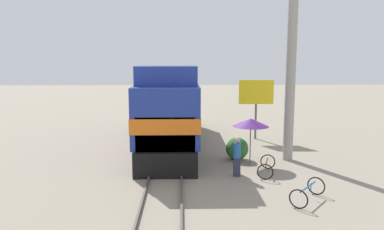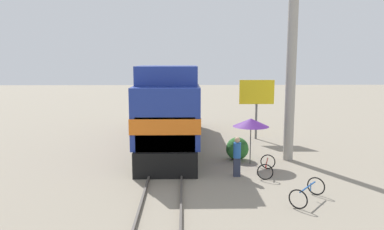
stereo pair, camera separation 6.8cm
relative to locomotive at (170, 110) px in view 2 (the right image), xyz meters
The scene contains 11 objects.
ground_plane 4.56m from the locomotive, 90.00° to the right, with size 120.00×120.00×0.00m, color gray.
rail_near 4.58m from the locomotive, 100.11° to the right, with size 0.08×37.72×0.15m, color #4C4742.
rail_far 4.58m from the locomotive, 79.89° to the right, with size 0.08×37.72×0.15m, color #4C4742.
locomotive is the anchor object (origin of this frame).
utility_pole 7.95m from the locomotive, 30.27° to the right, with size 1.80×0.51×10.58m.
vendor_umbrella 6.10m from the locomotive, 47.03° to the right, with size 1.80×1.80×2.33m.
billboard_sign 5.89m from the locomotive, 16.20° to the left, with size 2.29×0.12×3.91m.
shrub_cluster 5.34m from the locomotive, 44.86° to the right, with size 1.19×1.19×1.19m, color #2D722D.
person_bystander 7.31m from the locomotive, 63.69° to the right, with size 0.34×0.34×1.81m.
bicycle 7.90m from the locomotive, 53.14° to the right, with size 1.19×1.90×0.71m.
bicycle_spare 11.10m from the locomotive, 60.51° to the right, with size 1.69×1.85×0.71m.
Camera 2 is at (0.84, -18.67, 5.19)m, focal length 35.00 mm.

